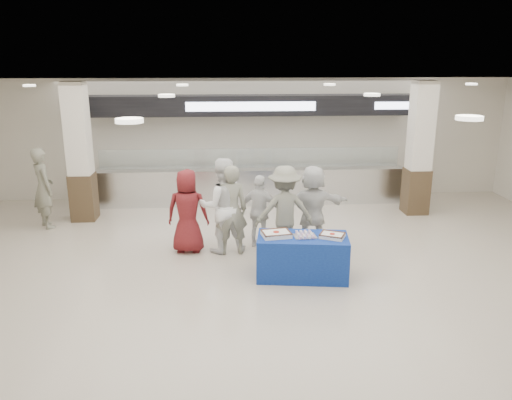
{
  "coord_description": "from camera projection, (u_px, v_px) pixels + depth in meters",
  "views": [
    {
      "loc": [
        -0.7,
        -7.35,
        3.68
      ],
      "look_at": [
        -0.11,
        1.6,
        1.13
      ],
      "focal_mm": 35.0,
      "sensor_mm": 36.0,
      "label": 1
    }
  ],
  "objects": [
    {
      "name": "chef_tall",
      "position": [
        222.0,
        206.0,
        9.65
      ],
      "size": [
        1.02,
        0.85,
        1.87
      ],
      "primitive_type": "imported",
      "rotation": [
        0.0,
        0.0,
        3.31
      ],
      "color": "white",
      "rests_on": "ground"
    },
    {
      "name": "serving_line",
      "position": [
        251.0,
        159.0,
        12.97
      ],
      "size": [
        8.7,
        0.85,
        2.8
      ],
      "color": "silver",
      "rests_on": "ground"
    },
    {
      "name": "civilian_white",
      "position": [
        312.0,
        206.0,
        10.0
      ],
      "size": [
        1.59,
        0.63,
        1.67
      ],
      "primitive_type": "imported",
      "rotation": [
        0.0,
        0.0,
        3.23
      ],
      "color": "white",
      "rests_on": "ground"
    },
    {
      "name": "column_left",
      "position": [
        80.0,
        156.0,
        11.46
      ],
      "size": [
        0.55,
        0.55,
        3.2
      ],
      "color": "#3B2B1B",
      "rests_on": "ground"
    },
    {
      "name": "civilian_maroon",
      "position": [
        188.0,
        211.0,
        9.67
      ],
      "size": [
        0.86,
        0.61,
        1.66
      ],
      "primitive_type": "imported",
      "rotation": [
        0.0,
        0.0,
        3.04
      ],
      "color": "maroon",
      "rests_on": "ground"
    },
    {
      "name": "soldier_b",
      "position": [
        284.0,
        210.0,
        9.58
      ],
      "size": [
        1.17,
        0.73,
        1.74
      ],
      "primitive_type": "imported",
      "rotation": [
        0.0,
        0.0,
        3.22
      ],
      "color": "slate",
      "rests_on": "ground"
    },
    {
      "name": "chef_short",
      "position": [
        260.0,
        211.0,
        9.97
      ],
      "size": [
        0.94,
        0.68,
        1.48
      ],
      "primitive_type": "imported",
      "rotation": [
        0.0,
        0.0,
        2.73
      ],
      "color": "white",
      "rests_on": "ground"
    },
    {
      "name": "cupcake_tray",
      "position": [
        305.0,
        235.0,
        8.52
      ],
      "size": [
        0.4,
        0.31,
        0.06
      ],
      "color": "#ACACB1",
      "rests_on": "display_table"
    },
    {
      "name": "sheet_cake_right",
      "position": [
        332.0,
        235.0,
        8.46
      ],
      "size": [
        0.49,
        0.45,
        0.09
      ],
      "color": "white",
      "rests_on": "display_table"
    },
    {
      "name": "soldier_a",
      "position": [
        231.0,
        210.0,
        9.54
      ],
      "size": [
        0.69,
        0.5,
        1.77
      ],
      "primitive_type": "imported",
      "rotation": [
        0.0,
        0.0,
        3.26
      ],
      "color": "slate",
      "rests_on": "ground"
    },
    {
      "name": "display_table",
      "position": [
        302.0,
        257.0,
        8.64
      ],
      "size": [
        1.64,
        0.98,
        0.75
      ],
      "primitive_type": "cube",
      "rotation": [
        0.0,
        0.0,
        -0.13
      ],
      "color": "navy",
      "rests_on": "ground"
    },
    {
      "name": "soldier_bg",
      "position": [
        43.0,
        188.0,
        11.09
      ],
      "size": [
        0.74,
        0.79,
        1.81
      ],
      "primitive_type": "imported",
      "rotation": [
        0.0,
        0.0,
        2.21
      ],
      "color": "slate",
      "rests_on": "ground"
    },
    {
      "name": "column_right",
      "position": [
        419.0,
        152.0,
        11.97
      ],
      "size": [
        0.55,
        0.55,
        3.2
      ],
      "color": "#3B2B1B",
      "rests_on": "ground"
    },
    {
      "name": "sheet_cake_left",
      "position": [
        276.0,
        234.0,
        8.53
      ],
      "size": [
        0.53,
        0.44,
        0.1
      ],
      "color": "white",
      "rests_on": "display_table"
    },
    {
      "name": "ground",
      "position": [
        269.0,
        294.0,
        8.1
      ],
      "size": [
        14.0,
        14.0,
        0.0
      ],
      "primitive_type": "plane",
      "color": "beige",
      "rests_on": "ground"
    }
  ]
}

